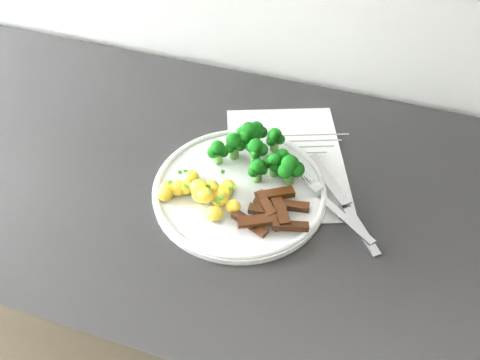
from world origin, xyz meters
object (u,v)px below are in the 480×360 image
Objects in this scene: counter at (248,329)px; potatoes at (201,193)px; plate at (240,189)px; broccoli at (261,150)px; knife at (350,214)px; recipe_paper at (286,161)px; fork at (334,207)px; beef_strips at (272,211)px.

potatoes is (-0.07, -0.05, 0.50)m from counter.
plate is 2.11× the size of potatoes.
broccoli is 0.92× the size of knife.
recipe_paper is 2.21× the size of fork.
recipe_paper is at bearing 137.44° from fork.
potatoes reaches higher than plate.
counter is 0.51m from knife.
knife is (0.23, 0.04, -0.02)m from potatoes.
fork is at bearing 0.45° from plate.
counter is 0.50m from potatoes.
fork is at bearing -1.07° from counter.
recipe_paper is 0.06m from broccoli.
broccoli is 0.16m from fork.
counter is 0.48m from recipe_paper.
plate is 0.16m from fork.
recipe_paper is 0.16m from knife.
broccoli reaches higher than recipe_paper.
plate is 2.35× the size of beef_strips.
fork reaches higher than counter.
knife reaches higher than plate.
recipe_paper is 0.13m from beef_strips.
potatoes is 0.90× the size of fork.
beef_strips is at bearing -84.97° from recipe_paper.
plate is at bearing -119.47° from recipe_paper.
beef_strips reaches higher than knife.
beef_strips is 0.10m from fork.
knife is (0.18, 0.00, 0.00)m from plate.
recipe_paper is at bearing 60.53° from plate.
beef_strips is 0.81× the size of fork.
broccoli is 0.18m from knife.
plate is at bearing -168.52° from counter.
plate is at bearing 38.19° from potatoes.
counter is 0.50m from beef_strips.
counter is 0.48m from plate.
broccoli reaches higher than potatoes.
fork reaches higher than knife.
fork reaches higher than plate.
beef_strips is (0.07, -0.04, 0.01)m from plate.
recipe_paper is (0.04, 0.09, 0.47)m from counter.
recipe_paper is 0.11m from plate.
fork reaches higher than recipe_paper.
potatoes is 0.21m from fork.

